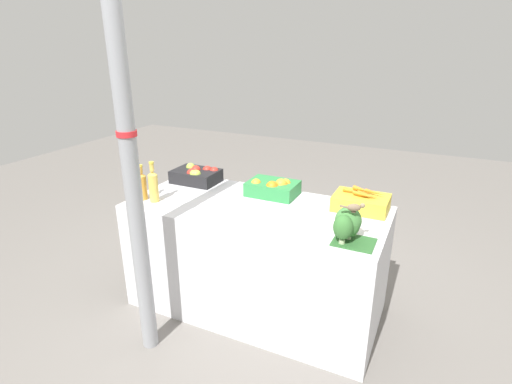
% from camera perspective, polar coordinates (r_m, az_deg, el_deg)
% --- Properties ---
extents(ground_plane, '(10.00, 10.00, 0.00)m').
position_cam_1_polar(ground_plane, '(3.00, -0.00, -15.75)').
color(ground_plane, slate).
extents(market_table, '(1.69, 0.78, 0.77)m').
position_cam_1_polar(market_table, '(2.79, -0.00, -9.37)').
color(market_table, silver).
rests_on(market_table, ground_plane).
extents(support_pole, '(0.11, 0.11, 2.44)m').
position_cam_1_polar(support_pole, '(2.20, -17.66, 4.92)').
color(support_pole, gray).
rests_on(support_pole, ground_plane).
extents(apple_crate, '(0.34, 0.24, 0.13)m').
position_cam_1_polar(apple_crate, '(3.08, -8.47, 2.42)').
color(apple_crate, black).
rests_on(apple_crate, market_table).
extents(orange_crate, '(0.34, 0.24, 0.13)m').
position_cam_1_polar(orange_crate, '(2.79, 2.51, 0.63)').
color(orange_crate, '#2D8442').
rests_on(orange_crate, market_table).
extents(carrot_crate, '(0.34, 0.24, 0.13)m').
position_cam_1_polar(carrot_crate, '(2.64, 14.79, -1.37)').
color(carrot_crate, gold).
rests_on(carrot_crate, market_table).
extents(broccoli_pile, '(0.23, 0.20, 0.19)m').
position_cam_1_polar(broccoli_pile, '(2.20, 12.95, -4.57)').
color(broccoli_pile, '#2D602D').
rests_on(broccoli_pile, market_table).
extents(juice_bottle_amber, '(0.06, 0.06, 0.24)m').
position_cam_1_polar(juice_bottle_amber, '(2.81, -15.97, 0.95)').
color(juice_bottle_amber, gold).
rests_on(juice_bottle_amber, market_table).
extents(juice_bottle_golden, '(0.06, 0.06, 0.28)m').
position_cam_1_polar(juice_bottle_golden, '(2.75, -14.45, 0.94)').
color(juice_bottle_golden, gold).
rests_on(juice_bottle_golden, market_table).
extents(sparrow_bird, '(0.13, 0.06, 0.05)m').
position_cam_1_polar(sparrow_bird, '(2.12, 13.95, -2.13)').
color(sparrow_bird, '#4C3D2D').
rests_on(sparrow_bird, broccoli_pile).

